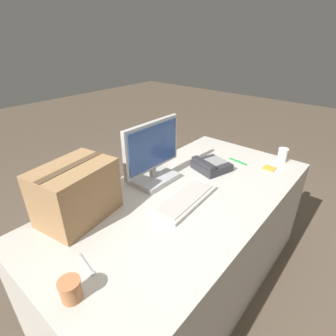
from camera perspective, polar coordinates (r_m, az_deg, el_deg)
The scene contains 11 objects.
ground_plane at distance 2.03m, azimuth 3.06°, elevation -23.13°, with size 12.00×12.00×0.00m, color brown.
office_desk at distance 1.77m, azimuth 3.36°, elevation -15.70°, with size 1.80×0.90×0.72m.
monitor at distance 1.62m, azimuth -3.39°, elevation 2.36°, with size 0.44×0.23×0.39m.
keyboard at distance 1.49m, azimuth 3.75°, elevation -6.81°, with size 0.44×0.20×0.03m.
desk_phone at distance 1.83m, azimuth 9.30°, elevation 0.55°, with size 0.26×0.26×0.08m.
paper_cup_left at distance 1.07m, azimuth -20.45°, elevation -23.59°, with size 0.08×0.08×0.09m.
paper_cup_right at distance 2.08m, azimuth 23.67°, elevation 2.57°, with size 0.07×0.07×0.10m.
spoon at distance 1.18m, azimuth -16.91°, elevation -20.03°, with size 0.04×0.15×0.00m.
cardboard_box at distance 1.38m, azimuth -19.40°, elevation -5.01°, with size 0.41×0.32×0.29m.
pen_marker at distance 1.98m, azimuth 15.00°, elevation 1.39°, with size 0.03×0.14×0.01m.
sticky_note_pad at distance 1.96m, azimuth 21.16°, elevation -0.05°, with size 0.08×0.08×0.01m.
Camera 1 is at (-1.05, -0.75, 1.57)m, focal length 28.00 mm.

